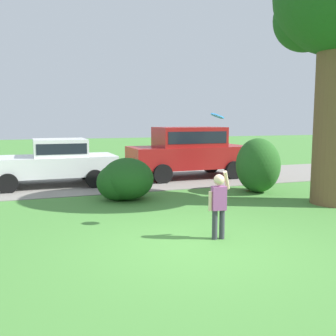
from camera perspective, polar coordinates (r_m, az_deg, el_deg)
name	(u,v)px	position (r m, az deg, el deg)	size (l,w,h in m)	color
ground_plane	(197,246)	(6.88, 4.29, -11.46)	(80.00, 80.00, 0.00)	#478438
driveway_strip	(112,182)	(13.75, -8.28, -2.06)	(28.00, 4.40, 0.02)	gray
shrub_near_tree	(124,180)	(10.67, -6.50, -1.75)	(1.57, 1.63, 1.15)	#1E511C
shrub_centre_left	(257,167)	(12.01, 13.09, 0.11)	(1.28, 1.46, 1.64)	#286023
parked_sedan	(54,161)	(13.35, -16.57, 1.07)	(4.42, 2.13, 1.56)	white
parked_suv	(189,150)	(14.56, 3.13, 2.75)	(4.72, 2.14, 1.92)	maroon
child_thrower	(219,201)	(7.14, 7.51, -4.85)	(0.47, 0.24, 1.29)	#383842
frisbee	(217,116)	(7.79, 7.32, 7.65)	(0.27, 0.28, 0.13)	#337FDB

